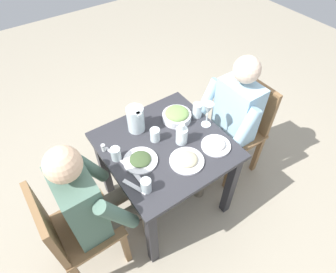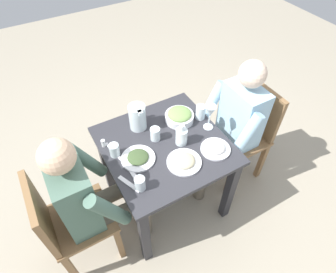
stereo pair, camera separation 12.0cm
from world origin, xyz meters
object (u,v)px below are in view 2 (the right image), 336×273
(plate_beans, at_px, (184,161))
(oil_carafe, at_px, (181,137))
(plate_dolmas, at_px, (138,158))
(diner_near, at_px, (231,126))
(water_glass_center, at_px, (140,184))
(chair_near, at_px, (247,130))
(water_glass_near_right, at_px, (155,134))
(water_glass_near_left, at_px, (114,150))
(water_pitcher, at_px, (137,117))
(wine_glass, at_px, (210,112))
(diner_far, at_px, (92,195))
(salad_bowl, at_px, (179,116))
(plate_yoghurt, at_px, (216,148))
(chair_far, at_px, (66,221))
(salt_shaker, at_px, (103,143))
(water_glass_by_pitcher, at_px, (200,112))
(dining_table, at_px, (165,156))

(plate_beans, xyz_separation_m, oil_carafe, (0.16, -0.07, 0.04))
(plate_dolmas, bearing_deg, diner_near, -89.67)
(water_glass_center, bearing_deg, oil_carafe, -64.69)
(chair_near, xyz_separation_m, plate_beans, (-0.18, 0.73, 0.24))
(diner_near, height_order, oil_carafe, diner_near)
(chair_near, bearing_deg, water_glass_near_right, 82.93)
(oil_carafe, bearing_deg, water_glass_near_left, 73.99)
(water_pitcher, distance_m, water_glass_near_left, 0.29)
(wine_glass, xyz_separation_m, oil_carafe, (-0.03, 0.24, -0.09))
(plate_dolmas, bearing_deg, diner_far, 98.92)
(chair_near, distance_m, plate_dolmas, 1.00)
(salad_bowl, relative_size, oil_carafe, 1.27)
(plate_yoghurt, distance_m, oil_carafe, 0.24)
(plate_beans, height_order, water_glass_near_right, water_glass_near_right)
(diner_near, relative_size, oil_carafe, 7.11)
(oil_carafe, bearing_deg, chair_far, 92.59)
(chair_far, relative_size, diner_near, 0.75)
(plate_dolmas, bearing_deg, water_glass_near_right, -60.17)
(diner_far, xyz_separation_m, salad_bowl, (0.23, -0.76, 0.12))
(chair_far, xyz_separation_m, plate_yoghurt, (-0.13, -1.03, 0.24))
(water_glass_near_left, bearing_deg, salt_shaker, 19.14)
(plate_beans, bearing_deg, wine_glass, -59.57)
(diner_far, distance_m, wine_glass, 0.93)
(oil_carafe, bearing_deg, salt_shaker, 63.68)
(water_glass_by_pitcher, bearing_deg, water_glass_near_left, 91.48)
(chair_near, relative_size, salad_bowl, 4.19)
(chair_far, height_order, water_glass_near_right, chair_far)
(diner_far, distance_m, water_glass_near_right, 0.56)
(diner_far, height_order, wine_glass, diner_far)
(plate_yoghurt, relative_size, plate_beans, 0.89)
(plate_yoghurt, bearing_deg, water_glass_center, 92.20)
(chair_far, bearing_deg, water_pitcher, -64.81)
(water_pitcher, relative_size, plate_beans, 0.85)
(plate_beans, xyz_separation_m, wine_glass, (0.19, -0.32, 0.13))
(diner_far, bearing_deg, plate_yoghurt, -98.75)
(plate_yoghurt, bearing_deg, water_glass_near_left, 64.01)
(plate_yoghurt, height_order, wine_glass, wine_glass)
(dining_table, distance_m, water_glass_near_left, 0.38)
(water_glass_near_right, bearing_deg, chair_near, -97.07)
(plate_beans, bearing_deg, chair_far, 81.60)
(dining_table, xyz_separation_m, water_glass_by_pitcher, (0.10, -0.35, 0.19))
(plate_dolmas, bearing_deg, salad_bowl, -66.79)
(chair_near, distance_m, water_pitcher, 0.94)
(plate_dolmas, distance_m, water_glass_center, 0.22)
(salad_bowl, bearing_deg, chair_near, -107.41)
(diner_near, xyz_separation_m, oil_carafe, (-0.02, 0.45, 0.14))
(chair_near, height_order, wine_glass, wine_glass)
(water_pitcher, relative_size, water_glass_center, 2.06)
(plate_beans, bearing_deg, diner_far, 78.73)
(chair_far, height_order, wine_glass, wine_glass)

